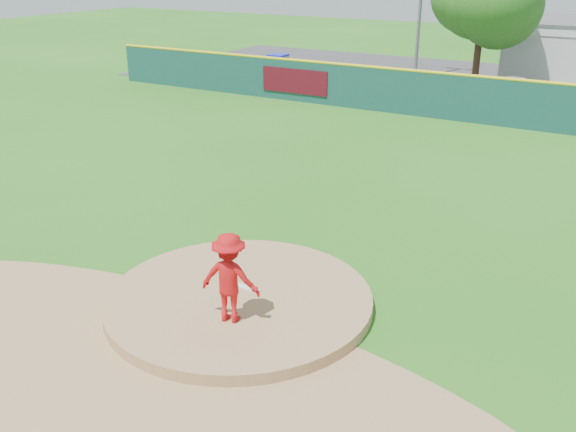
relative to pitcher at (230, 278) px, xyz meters
The scene contains 11 objects.
ground 1.49m from the pitcher, 115.44° to the left, with size 120.00×120.00×0.00m, color #286B19.
pitchers_mound 1.49m from the pitcher, 115.44° to the left, with size 5.50×5.50×0.50m, color #9E774C.
pitching_rubber 1.51m from the pitcher, 109.43° to the left, with size 0.60×0.15×0.04m, color white.
infield_dirt_arc 2.46m from the pitcher, 100.83° to the right, with size 15.40×15.40×0.01m, color #9E774C.
parking_lot 27.89m from the pitcher, 90.84° to the left, with size 44.00×16.00×0.02m, color #38383A.
pitcher is the anchor object (origin of this frame).
van 24.13m from the pitcher, 89.26° to the left, with size 1.99×4.31×1.20m, color silver.
fence_banners 18.87m from the pitcher, 95.71° to the left, with size 18.60×0.04×1.20m.
playground_slide 26.57m from the pitcher, 119.35° to the left, with size 0.96×2.72×1.50m.
outfield_fence 18.87m from the pitcher, 91.24° to the left, with size 40.00×0.14×2.07m.
deciduous_tree 26.20m from the pitcher, 95.32° to the left, with size 5.60×5.60×7.36m.
Camera 1 is at (6.75, -9.51, 6.75)m, focal length 40.00 mm.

